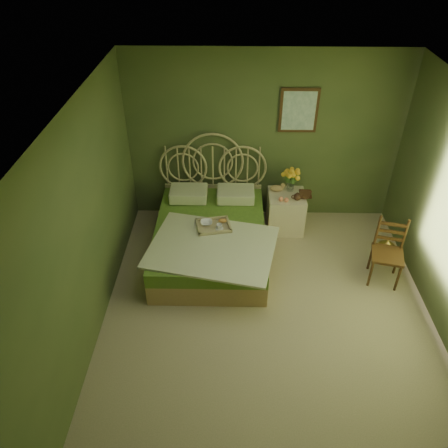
{
  "coord_description": "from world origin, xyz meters",
  "views": [
    {
      "loc": [
        -0.46,
        -3.64,
        4.09
      ],
      "look_at": [
        -0.56,
        1.0,
        0.66
      ],
      "focal_mm": 35.0,
      "sensor_mm": 36.0,
      "label": 1
    }
  ],
  "objects_px": {
    "nightstand": "(286,208)",
    "chair": "(387,247)",
    "birdcage": "(385,251)",
    "bed": "(211,235)"
  },
  "relations": [
    {
      "from": "chair",
      "to": "birdcage",
      "type": "height_order",
      "value": "chair"
    },
    {
      "from": "bed",
      "to": "nightstand",
      "type": "bearing_deg",
      "value": 29.56
    },
    {
      "from": "nightstand",
      "to": "chair",
      "type": "relative_size",
      "value": 1.15
    },
    {
      "from": "bed",
      "to": "birdcage",
      "type": "relative_size",
      "value": 6.28
    },
    {
      "from": "chair",
      "to": "birdcage",
      "type": "bearing_deg",
      "value": 80.53
    },
    {
      "from": "nightstand",
      "to": "bed",
      "type": "bearing_deg",
      "value": -150.44
    },
    {
      "from": "chair",
      "to": "birdcage",
      "type": "distance_m",
      "value": 0.47
    },
    {
      "from": "bed",
      "to": "nightstand",
      "type": "height_order",
      "value": "bed"
    },
    {
      "from": "birdcage",
      "to": "bed",
      "type": "bearing_deg",
      "value": 176.93
    },
    {
      "from": "bed",
      "to": "birdcage",
      "type": "distance_m",
      "value": 2.46
    }
  ]
}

